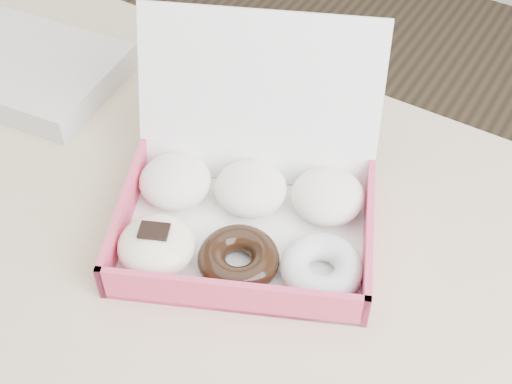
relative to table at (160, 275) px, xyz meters
The scene contains 3 objects.
table is the anchor object (origin of this frame).
donut_box 0.16m from the table, 40.88° to the left, with size 0.39×0.38×0.22m.
newspapers 0.39m from the table, 155.87° to the left, with size 0.25×0.20×0.04m, color silver.
Camera 1 is at (0.40, -0.41, 1.43)m, focal length 50.00 mm.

